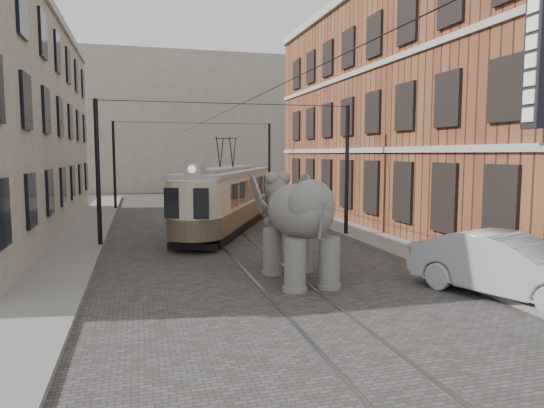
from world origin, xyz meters
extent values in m
plane|color=#474442|center=(0.00, 0.00, 0.00)|extent=(120.00, 120.00, 0.00)
cube|color=slate|center=(6.00, 0.00, 0.07)|extent=(2.00, 60.00, 0.15)
cube|color=slate|center=(-6.50, 0.00, 0.07)|extent=(2.00, 60.00, 0.15)
cube|color=brown|center=(11.00, 9.00, 6.00)|extent=(8.00, 26.00, 12.00)
cube|color=gray|center=(0.00, 40.00, 7.00)|extent=(28.00, 10.00, 14.00)
imported|color=#A3A3A8|center=(5.41, -4.21, 0.85)|extent=(3.69, 5.48, 1.71)
camera|label=1|loc=(-4.00, -15.10, 3.82)|focal=32.81mm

